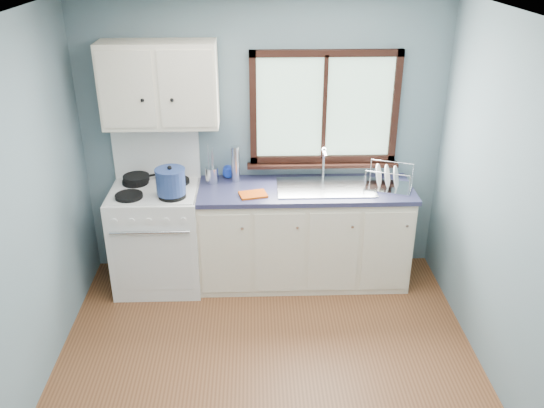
{
  "coord_description": "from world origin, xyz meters",
  "views": [
    {
      "loc": [
        -0.08,
        -3.07,
        2.95
      ],
      "look_at": [
        0.05,
        0.9,
        1.05
      ],
      "focal_mm": 38.0,
      "sensor_mm": 36.0,
      "label": 1
    }
  ],
  "objects_px": {
    "gas_range": "(158,234)",
    "thermos": "(235,164)",
    "dish_rack": "(388,182)",
    "stockpot": "(171,181)",
    "utensil_crock": "(212,175)",
    "skillet": "(137,178)",
    "base_cabinets": "(303,239)",
    "sink": "(325,194)"
  },
  "relations": [
    {
      "from": "gas_range",
      "to": "thermos",
      "type": "relative_size",
      "value": 4.18
    },
    {
      "from": "thermos",
      "to": "dish_rack",
      "type": "height_order",
      "value": "thermos"
    },
    {
      "from": "stockpot",
      "to": "utensil_crock",
      "type": "relative_size",
      "value": 0.84
    },
    {
      "from": "skillet",
      "to": "utensil_crock",
      "type": "bearing_deg",
      "value": -22.25
    },
    {
      "from": "gas_range",
      "to": "base_cabinets",
      "type": "relative_size",
      "value": 0.74
    },
    {
      "from": "gas_range",
      "to": "thermos",
      "type": "distance_m",
      "value": 0.93
    },
    {
      "from": "skillet",
      "to": "thermos",
      "type": "xyz_separation_m",
      "value": [
        0.87,
        0.05,
        0.1
      ]
    },
    {
      "from": "gas_range",
      "to": "thermos",
      "type": "xyz_separation_m",
      "value": [
        0.7,
        0.19,
        0.59
      ]
    },
    {
      "from": "gas_range",
      "to": "utensil_crock",
      "type": "height_order",
      "value": "gas_range"
    },
    {
      "from": "gas_range",
      "to": "skillet",
      "type": "bearing_deg",
      "value": 140.16
    },
    {
      "from": "utensil_crock",
      "to": "gas_range",
      "type": "bearing_deg",
      "value": -162.18
    },
    {
      "from": "stockpot",
      "to": "thermos",
      "type": "xyz_separation_m",
      "value": [
        0.53,
        0.33,
        0.01
      ]
    },
    {
      "from": "thermos",
      "to": "sink",
      "type": "bearing_deg",
      "value": -12.08
    },
    {
      "from": "gas_range",
      "to": "thermos",
      "type": "bearing_deg",
      "value": 14.89
    },
    {
      "from": "utensil_crock",
      "to": "thermos",
      "type": "relative_size",
      "value": 1.11
    },
    {
      "from": "gas_range",
      "to": "sink",
      "type": "bearing_deg",
      "value": 0.71
    },
    {
      "from": "sink",
      "to": "gas_range",
      "type": "bearing_deg",
      "value": -179.29
    },
    {
      "from": "base_cabinets",
      "to": "utensil_crock",
      "type": "bearing_deg",
      "value": 170.26
    },
    {
      "from": "thermos",
      "to": "dish_rack",
      "type": "xyz_separation_m",
      "value": [
        1.33,
        -0.18,
        -0.11
      ]
    },
    {
      "from": "base_cabinets",
      "to": "sink",
      "type": "distance_m",
      "value": 0.48
    },
    {
      "from": "skillet",
      "to": "thermos",
      "type": "distance_m",
      "value": 0.87
    },
    {
      "from": "base_cabinets",
      "to": "gas_range",
      "type": "bearing_deg",
      "value": -179.18
    },
    {
      "from": "thermos",
      "to": "dish_rack",
      "type": "relative_size",
      "value": 0.69
    },
    {
      "from": "gas_range",
      "to": "stockpot",
      "type": "xyz_separation_m",
      "value": [
        0.17,
        -0.15,
        0.58
      ]
    },
    {
      "from": "utensil_crock",
      "to": "sink",
      "type": "bearing_deg",
      "value": -8.02
    },
    {
      "from": "sink",
      "to": "thermos",
      "type": "relative_size",
      "value": 2.58
    },
    {
      "from": "stockpot",
      "to": "utensil_crock",
      "type": "xyz_separation_m",
      "value": [
        0.32,
        0.31,
        -0.08
      ]
    },
    {
      "from": "stockpot",
      "to": "utensil_crock",
      "type": "distance_m",
      "value": 0.45
    },
    {
      "from": "skillet",
      "to": "stockpot",
      "type": "bearing_deg",
      "value": -64.05
    },
    {
      "from": "sink",
      "to": "thermos",
      "type": "distance_m",
      "value": 0.83
    },
    {
      "from": "base_cabinets",
      "to": "thermos",
      "type": "relative_size",
      "value": 5.68
    },
    {
      "from": "sink",
      "to": "stockpot",
      "type": "height_order",
      "value": "sink"
    },
    {
      "from": "sink",
      "to": "skillet",
      "type": "xyz_separation_m",
      "value": [
        -1.65,
        0.12,
        0.12
      ]
    },
    {
      "from": "base_cabinets",
      "to": "sink",
      "type": "relative_size",
      "value": 2.2
    },
    {
      "from": "dish_rack",
      "to": "gas_range",
      "type": "bearing_deg",
      "value": -159.49
    },
    {
      "from": "base_cabinets",
      "to": "dish_rack",
      "type": "xyz_separation_m",
      "value": [
        0.72,
        -0.01,
        0.56
      ]
    },
    {
      "from": "gas_range",
      "to": "thermos",
      "type": "height_order",
      "value": "gas_range"
    },
    {
      "from": "thermos",
      "to": "dish_rack",
      "type": "bearing_deg",
      "value": -7.65
    },
    {
      "from": "utensil_crock",
      "to": "dish_rack",
      "type": "distance_m",
      "value": 1.54
    },
    {
      "from": "gas_range",
      "to": "stockpot",
      "type": "distance_m",
      "value": 0.62
    },
    {
      "from": "gas_range",
      "to": "sink",
      "type": "xyz_separation_m",
      "value": [
        1.49,
        0.02,
        0.37
      ]
    },
    {
      "from": "gas_range",
      "to": "skillet",
      "type": "height_order",
      "value": "gas_range"
    }
  ]
}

